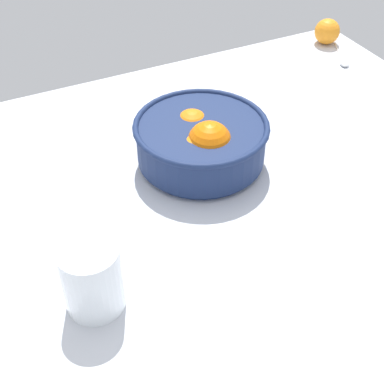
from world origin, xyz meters
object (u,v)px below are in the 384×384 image
loose_orange_1 (327,31)px  juice_glass (93,281)px  spoon (342,58)px  fruit_bowl (200,141)px

loose_orange_1 → juice_glass: bearing=-146.2°
loose_orange_1 → spoon: 10.63cm
juice_glass → spoon: bearing=29.5°
juice_glass → spoon: 95.83cm
fruit_bowl → juice_glass: bearing=-140.8°
loose_orange_1 → spoon: loose_orange_1 is taller
juice_glass → spoon: size_ratio=0.88×
loose_orange_1 → spoon: bearing=-101.1°
fruit_bowl → loose_orange_1: fruit_bowl is taller
juice_glass → spoon: (83.33, 47.10, -4.64)cm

